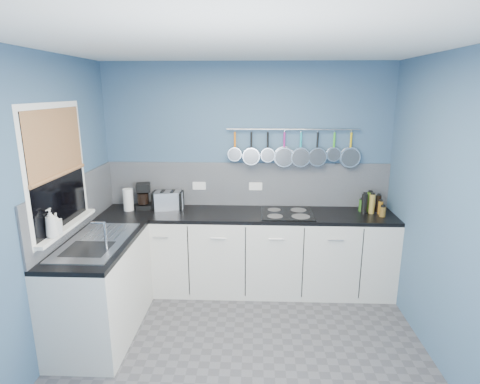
# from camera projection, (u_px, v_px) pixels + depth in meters

# --- Properties ---
(floor) EXTENTS (3.20, 3.00, 0.02)m
(floor) POSITION_uv_depth(u_px,v_px,m) (242.00, 357.00, 3.33)
(floor) COLOR #47474C
(floor) RESTS_ON ground
(ceiling) EXTENTS (3.20, 3.00, 0.02)m
(ceiling) POSITION_uv_depth(u_px,v_px,m) (243.00, 43.00, 2.69)
(ceiling) COLOR white
(ceiling) RESTS_ON ground
(wall_back) EXTENTS (3.20, 0.02, 2.50)m
(wall_back) POSITION_uv_depth(u_px,v_px,m) (247.00, 175.00, 4.47)
(wall_back) COLOR #3A5777
(wall_back) RESTS_ON ground
(wall_front) EXTENTS (3.20, 0.02, 2.50)m
(wall_front) POSITION_uv_depth(u_px,v_px,m) (229.00, 335.00, 1.55)
(wall_front) COLOR #3A5777
(wall_front) RESTS_ON ground
(wall_left) EXTENTS (0.02, 3.00, 2.50)m
(wall_left) POSITION_uv_depth(u_px,v_px,m) (38.00, 214.00, 3.08)
(wall_left) COLOR #3A5777
(wall_left) RESTS_ON ground
(wall_right) EXTENTS (0.02, 3.00, 2.50)m
(wall_right) POSITION_uv_depth(u_px,v_px,m) (455.00, 219.00, 2.95)
(wall_right) COLOR #3A5777
(wall_right) RESTS_ON ground
(backsplash_back) EXTENTS (3.20, 0.02, 0.50)m
(backsplash_back) POSITION_uv_depth(u_px,v_px,m) (247.00, 184.00, 4.48)
(backsplash_back) COLOR slate
(backsplash_back) RESTS_ON wall_back
(backsplash_left) EXTENTS (0.02, 1.80, 0.50)m
(backsplash_left) POSITION_uv_depth(u_px,v_px,m) (77.00, 205.00, 3.68)
(backsplash_left) COLOR slate
(backsplash_left) RESTS_ON wall_left
(cabinet_run_back) EXTENTS (3.20, 0.60, 0.86)m
(cabinet_run_back) POSITION_uv_depth(u_px,v_px,m) (246.00, 253.00, 4.38)
(cabinet_run_back) COLOR silver
(cabinet_run_back) RESTS_ON ground
(worktop_back) EXTENTS (3.20, 0.60, 0.04)m
(worktop_back) POSITION_uv_depth(u_px,v_px,m) (246.00, 214.00, 4.27)
(worktop_back) COLOR black
(worktop_back) RESTS_ON cabinet_run_back
(cabinet_run_left) EXTENTS (0.60, 1.20, 0.86)m
(cabinet_run_left) POSITION_uv_depth(u_px,v_px,m) (101.00, 290.00, 3.56)
(cabinet_run_left) COLOR silver
(cabinet_run_left) RESTS_ON ground
(worktop_left) EXTENTS (0.60, 1.20, 0.04)m
(worktop_left) POSITION_uv_depth(u_px,v_px,m) (97.00, 244.00, 3.45)
(worktop_left) COLOR black
(worktop_left) RESTS_ON cabinet_run_left
(window_frame) EXTENTS (0.01, 1.00, 1.10)m
(window_frame) POSITION_uv_depth(u_px,v_px,m) (57.00, 169.00, 3.29)
(window_frame) COLOR white
(window_frame) RESTS_ON wall_left
(window_glass) EXTENTS (0.01, 0.90, 1.00)m
(window_glass) POSITION_uv_depth(u_px,v_px,m) (58.00, 169.00, 3.29)
(window_glass) COLOR black
(window_glass) RESTS_ON wall_left
(bamboo_blind) EXTENTS (0.01, 0.90, 0.55)m
(bamboo_blind) POSITION_uv_depth(u_px,v_px,m) (55.00, 142.00, 3.23)
(bamboo_blind) COLOR #9B754F
(bamboo_blind) RESTS_ON wall_left
(window_sill) EXTENTS (0.10, 0.98, 0.03)m
(window_sill) POSITION_uv_depth(u_px,v_px,m) (67.00, 227.00, 3.42)
(window_sill) COLOR white
(window_sill) RESTS_ON wall_left
(sink_unit) EXTENTS (0.50, 0.95, 0.01)m
(sink_unit) POSITION_uv_depth(u_px,v_px,m) (96.00, 241.00, 3.44)
(sink_unit) COLOR silver
(sink_unit) RESTS_ON worktop_left
(mixer_tap) EXTENTS (0.12, 0.08, 0.26)m
(mixer_tap) POSITION_uv_depth(u_px,v_px,m) (105.00, 236.00, 3.23)
(mixer_tap) COLOR silver
(mixer_tap) RESTS_ON worktop_left
(socket_left) EXTENTS (0.15, 0.01, 0.09)m
(socket_left) POSITION_uv_depth(u_px,v_px,m) (199.00, 186.00, 4.49)
(socket_left) COLOR white
(socket_left) RESTS_ON backsplash_back
(socket_right) EXTENTS (0.15, 0.01, 0.09)m
(socket_right) POSITION_uv_depth(u_px,v_px,m) (256.00, 186.00, 4.46)
(socket_right) COLOR white
(socket_right) RESTS_ON backsplash_back
(pot_rail) EXTENTS (1.45, 0.02, 0.02)m
(pot_rail) POSITION_uv_depth(u_px,v_px,m) (293.00, 129.00, 4.26)
(pot_rail) COLOR silver
(pot_rail) RESTS_ON wall_back
(soap_bottle_a) EXTENTS (0.10, 0.10, 0.24)m
(soap_bottle_a) POSITION_uv_depth(u_px,v_px,m) (51.00, 223.00, 3.11)
(soap_bottle_a) COLOR white
(soap_bottle_a) RESTS_ON window_sill
(soap_bottle_b) EXTENTS (0.10, 0.10, 0.17)m
(soap_bottle_b) POSITION_uv_depth(u_px,v_px,m) (57.00, 223.00, 3.20)
(soap_bottle_b) COLOR white
(soap_bottle_b) RESTS_ON window_sill
(paper_towel) EXTENTS (0.13, 0.13, 0.24)m
(paper_towel) POSITION_uv_depth(u_px,v_px,m) (128.00, 200.00, 4.32)
(paper_towel) COLOR white
(paper_towel) RESTS_ON worktop_back
(coffee_maker) EXTENTS (0.20, 0.21, 0.29)m
(coffee_maker) POSITION_uv_depth(u_px,v_px,m) (143.00, 196.00, 4.37)
(coffee_maker) COLOR black
(coffee_maker) RESTS_ON worktop_back
(toaster) EXTENTS (0.35, 0.26, 0.20)m
(toaster) POSITION_uv_depth(u_px,v_px,m) (168.00, 200.00, 4.37)
(toaster) COLOR silver
(toaster) RESTS_ON worktop_back
(canister) EXTENTS (0.09, 0.09, 0.12)m
(canister) POSITION_uv_depth(u_px,v_px,m) (180.00, 203.00, 4.40)
(canister) COLOR silver
(canister) RESTS_ON worktop_back
(hob) EXTENTS (0.56, 0.49, 0.01)m
(hob) POSITION_uv_depth(u_px,v_px,m) (287.00, 214.00, 4.21)
(hob) COLOR black
(hob) RESTS_ON worktop_back
(pan_0) EXTENTS (0.16, 0.08, 0.35)m
(pan_0) POSITION_uv_depth(u_px,v_px,m) (235.00, 145.00, 4.32)
(pan_0) COLOR silver
(pan_0) RESTS_ON pot_rail
(pan_1) EXTENTS (0.19, 0.11, 0.38)m
(pan_1) POSITION_uv_depth(u_px,v_px,m) (251.00, 147.00, 4.32)
(pan_1) COLOR silver
(pan_1) RESTS_ON pot_rail
(pan_2) EXTENTS (0.16, 0.12, 0.35)m
(pan_2) POSITION_uv_depth(u_px,v_px,m) (268.00, 145.00, 4.31)
(pan_2) COLOR silver
(pan_2) RESTS_ON pot_rail
(pan_3) EXTENTS (0.22, 0.07, 0.41)m
(pan_3) POSITION_uv_depth(u_px,v_px,m) (284.00, 148.00, 4.31)
(pan_3) COLOR silver
(pan_3) RESTS_ON pot_rail
(pan_4) EXTENTS (0.22, 0.08, 0.41)m
(pan_4) POSITION_uv_depth(u_px,v_px,m) (301.00, 148.00, 4.30)
(pan_4) COLOR silver
(pan_4) RESTS_ON pot_rail
(pan_5) EXTENTS (0.21, 0.07, 0.40)m
(pan_5) POSITION_uv_depth(u_px,v_px,m) (317.00, 148.00, 4.29)
(pan_5) COLOR silver
(pan_5) RESTS_ON pot_rail
(pan_6) EXTENTS (0.16, 0.05, 0.35)m
(pan_6) POSITION_uv_depth(u_px,v_px,m) (334.00, 146.00, 4.28)
(pan_6) COLOR silver
(pan_6) RESTS_ON pot_rail
(pan_7) EXTENTS (0.22, 0.05, 0.41)m
(pan_7) POSITION_uv_depth(u_px,v_px,m) (351.00, 149.00, 4.28)
(pan_7) COLOR silver
(pan_7) RESTS_ON pot_rail
(condiment_0) EXTENTS (0.06, 0.06, 0.18)m
(condiment_0) POSITION_uv_depth(u_px,v_px,m) (378.00, 204.00, 4.28)
(condiment_0) COLOR black
(condiment_0) RESTS_ON worktop_back
(condiment_1) EXTENTS (0.07, 0.07, 0.22)m
(condiment_1) POSITION_uv_depth(u_px,v_px,m) (370.00, 202.00, 4.29)
(condiment_1) COLOR #3F721E
(condiment_1) RESTS_ON worktop_back
(condiment_2) EXTENTS (0.07, 0.07, 0.13)m
(condiment_2) POSITION_uv_depth(u_px,v_px,m) (362.00, 205.00, 4.30)
(condiment_2) COLOR #265919
(condiment_2) RESTS_ON worktop_back
(condiment_3) EXTENTS (0.05, 0.05, 0.14)m
(condiment_3) POSITION_uv_depth(u_px,v_px,m) (380.00, 208.00, 4.20)
(condiment_3) COLOR #8C5914
(condiment_3) RESTS_ON worktop_back
(condiment_4) EXTENTS (0.06, 0.06, 0.21)m
(condiment_4) POSITION_uv_depth(u_px,v_px,m) (372.00, 204.00, 4.22)
(condiment_4) COLOR olive
(condiment_4) RESTS_ON worktop_back
(condiment_5) EXTENTS (0.06, 0.06, 0.21)m
(condiment_5) POSITION_uv_depth(u_px,v_px,m) (364.00, 204.00, 4.21)
(condiment_5) COLOR black
(condiment_5) RESTS_ON worktop_back
(condiment_6) EXTENTS (0.06, 0.06, 0.10)m
(condiment_6) POSITION_uv_depth(u_px,v_px,m) (383.00, 212.00, 4.12)
(condiment_6) COLOR brown
(condiment_6) RESTS_ON worktop_back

